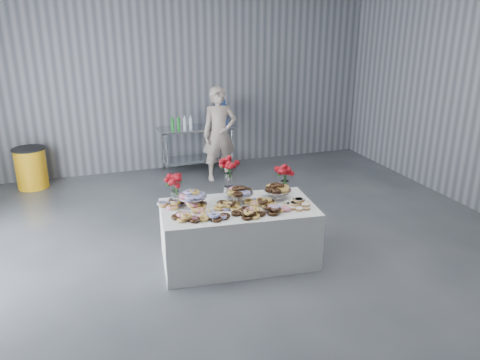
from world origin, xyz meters
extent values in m
plane|color=#36393E|center=(0.00, 0.00, 0.00)|extent=(9.00, 9.00, 0.00)
cube|color=gray|center=(0.00, 4.50, 2.00)|extent=(8.00, 0.04, 4.00)
cube|color=white|center=(-0.16, 0.33, 0.38)|extent=(1.99, 1.19, 0.75)
cube|color=silver|center=(0.23, 4.10, 0.88)|extent=(1.50, 0.60, 0.04)
cube|color=silver|center=(0.23, 4.10, 0.25)|extent=(1.40, 0.55, 0.03)
cylinder|color=silver|center=(-0.42, 3.85, 0.43)|extent=(0.04, 0.04, 0.86)
cylinder|color=silver|center=(0.88, 3.85, 0.43)|extent=(0.04, 0.04, 0.86)
cylinder|color=silver|center=(-0.42, 4.35, 0.43)|extent=(0.04, 0.04, 0.86)
cylinder|color=silver|center=(0.88, 4.35, 0.43)|extent=(0.04, 0.04, 0.86)
cylinder|color=silver|center=(-0.70, 0.54, 0.81)|extent=(0.06, 0.06, 0.12)
cylinder|color=silver|center=(-0.70, 0.54, 0.88)|extent=(0.36, 0.36, 0.01)
cylinder|color=silver|center=(-0.10, 0.48, 0.81)|extent=(0.06, 0.06, 0.12)
cylinder|color=silver|center=(-0.10, 0.48, 0.88)|extent=(0.36, 0.36, 0.01)
cylinder|color=silver|center=(0.40, 0.43, 0.81)|extent=(0.06, 0.06, 0.12)
cylinder|color=silver|center=(0.40, 0.43, 0.88)|extent=(0.36, 0.36, 0.01)
cylinder|color=white|center=(-0.89, 0.66, 0.84)|extent=(0.11, 0.11, 0.18)
cylinder|color=#1E5919|center=(-0.89, 0.66, 0.97)|extent=(0.04, 0.04, 0.18)
cylinder|color=white|center=(0.56, 0.56, 0.84)|extent=(0.11, 0.11, 0.18)
cylinder|color=#1E5919|center=(0.56, 0.56, 0.97)|extent=(0.04, 0.04, 0.18)
cylinder|color=silver|center=(-0.18, 0.68, 0.82)|extent=(0.14, 0.14, 0.15)
cylinder|color=white|center=(-0.18, 0.68, 0.99)|extent=(0.11, 0.11, 0.18)
cylinder|color=#1E5919|center=(-0.18, 0.68, 1.12)|extent=(0.04, 0.04, 0.18)
cylinder|color=blue|center=(0.73, 4.10, 1.10)|extent=(0.28, 0.28, 0.40)
sphere|color=blue|center=(0.73, 4.10, 1.36)|extent=(0.20, 0.20, 0.20)
imported|color=#CC8C93|center=(0.51, 3.45, 0.88)|extent=(0.66, 0.45, 1.77)
cylinder|color=#FFAF15|center=(-2.87, 4.10, 0.36)|extent=(0.54, 0.54, 0.72)
cylinder|color=black|center=(-2.87, 4.10, 0.73)|extent=(0.58, 0.58, 0.02)
camera|label=1|loc=(-1.87, -4.76, 3.01)|focal=35.00mm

